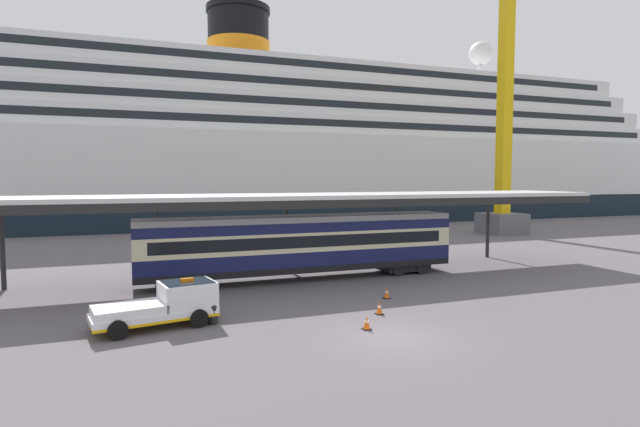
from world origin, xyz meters
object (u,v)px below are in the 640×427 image
(service_truck, at_px, (166,303))
(traffic_cone_far, at_px, (367,323))
(train_carriage, at_px, (301,244))
(traffic_cone_mid, at_px, (387,293))
(traffic_cone_near, at_px, (379,308))
(cruise_ship, at_px, (229,149))
(quay_bollard, at_px, (213,312))
(dockside_crane, at_px, (507,87))

(service_truck, xyz_separation_m, traffic_cone_far, (8.01, -3.61, -0.69))
(train_carriage, xyz_separation_m, traffic_cone_mid, (2.72, -6.43, -2.00))
(traffic_cone_near, distance_m, traffic_cone_far, 2.56)
(service_truck, height_order, traffic_cone_far, service_truck)
(cruise_ship, xyz_separation_m, quay_bollard, (-10.17, -51.82, -10.32))
(traffic_cone_mid, distance_m, traffic_cone_far, 5.79)
(train_carriage, bearing_deg, cruise_ship, 85.61)
(train_carriage, bearing_deg, traffic_cone_near, -84.38)
(dockside_crane, xyz_separation_m, quay_bollard, (-37.41, -24.87, -16.41))
(train_carriage, xyz_separation_m, dockside_crane, (30.61, 16.96, 14.62))
(service_truck, distance_m, quay_bollard, 2.05)
(quay_bollard, bearing_deg, cruise_ship, 78.90)
(traffic_cone_near, relative_size, quay_bollard, 0.66)
(cruise_ship, height_order, quay_bollard, cruise_ship)
(dockside_crane, relative_size, quay_bollard, 58.17)
(service_truck, bearing_deg, quay_bollard, -12.79)
(traffic_cone_mid, bearing_deg, traffic_cone_far, -126.57)
(cruise_ship, xyz_separation_m, traffic_cone_far, (-4.10, -54.99, -10.54))
(service_truck, distance_m, traffic_cone_far, 8.82)
(traffic_cone_near, relative_size, traffic_cone_far, 1.05)
(train_carriage, xyz_separation_m, traffic_cone_near, (0.90, -9.11, -1.99))
(cruise_ship, relative_size, train_carriage, 7.82)
(traffic_cone_mid, relative_size, traffic_cone_far, 1.01)
(cruise_ship, relative_size, service_truck, 29.03)
(traffic_cone_mid, xyz_separation_m, dockside_crane, (27.89, 23.39, 16.62))
(cruise_ship, distance_m, service_truck, 53.70)
(traffic_cone_mid, bearing_deg, dockside_crane, 39.99)
(cruise_ship, bearing_deg, traffic_cone_far, -94.26)
(cruise_ship, relative_size, traffic_cone_near, 249.73)
(traffic_cone_mid, bearing_deg, service_truck, -174.84)
(train_carriage, relative_size, service_truck, 3.71)
(cruise_ship, xyz_separation_m, service_truck, (-12.11, -51.38, -9.85))
(cruise_ship, xyz_separation_m, dockside_crane, (27.24, -26.95, 6.08))
(service_truck, xyz_separation_m, dockside_crane, (39.35, 24.43, 15.93))
(service_truck, height_order, dockside_crane, dockside_crane)
(service_truck, relative_size, traffic_cone_near, 8.60)
(traffic_cone_near, xyz_separation_m, traffic_cone_far, (-1.63, -1.97, -0.01))
(cruise_ship, height_order, train_carriage, cruise_ship)
(traffic_cone_near, bearing_deg, service_truck, 170.33)
(traffic_cone_near, height_order, traffic_cone_far, traffic_cone_near)
(traffic_cone_near, height_order, quay_bollard, quay_bollard)
(traffic_cone_far, bearing_deg, quay_bollard, 152.42)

